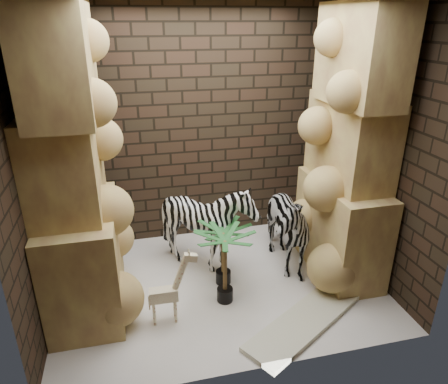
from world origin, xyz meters
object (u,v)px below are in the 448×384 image
object	(u,v)px
zebra_left	(208,229)
giraffe_toy	(163,287)
zebra_right	(280,218)
palm_back	(225,268)
surfboard	(311,316)
palm_front	(223,254)

from	to	relation	value
zebra_left	giraffe_toy	world-z (taller)	zebra_left
giraffe_toy	zebra_right	bearing A→B (deg)	27.39
zebra_left	palm_back	distance (m)	0.68
zebra_left	surfboard	xyz separation A→B (m)	(0.81, -1.15, -0.48)
zebra_right	giraffe_toy	distance (m)	1.62
giraffe_toy	palm_back	size ratio (longest dim) A/B	0.98
zebra_left	surfboard	bearing A→B (deg)	-60.47
zebra_right	palm_front	world-z (taller)	zebra_right
palm_front	giraffe_toy	bearing A→B (deg)	-145.49
zebra_right	zebra_left	size ratio (longest dim) A/B	1.12
zebra_right	surfboard	xyz separation A→B (m)	(-0.02, -1.00, -0.60)
zebra_right	palm_back	world-z (taller)	zebra_right
zebra_left	palm_back	xyz separation A→B (m)	(0.04, -0.67, -0.10)
zebra_right	surfboard	world-z (taller)	zebra_right
palm_front	palm_back	world-z (taller)	palm_back
giraffe_toy	palm_back	bearing A→B (deg)	16.28
giraffe_toy	surfboard	xyz separation A→B (m)	(1.42, -0.31, -0.38)
zebra_left	surfboard	distance (m)	1.49
palm_back	surfboard	xyz separation A→B (m)	(0.77, -0.48, -0.39)
palm_front	surfboard	size ratio (longest dim) A/B	0.44
zebra_right	palm_front	distance (m)	0.80
zebra_left	giraffe_toy	xyz separation A→B (m)	(-0.61, -0.84, -0.11)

